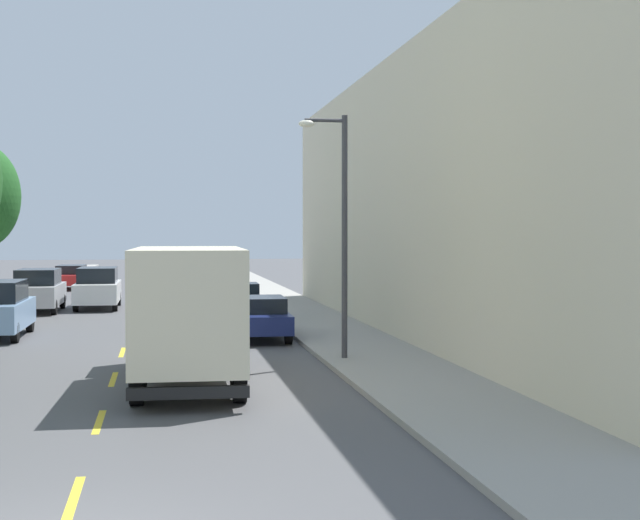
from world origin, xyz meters
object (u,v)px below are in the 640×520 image
Objects in this scene: parked_sedan_navy at (260,317)px; parked_hatchback_teal at (239,301)px; moving_white_sedan at (98,288)px; parked_suv_silver at (38,290)px; parked_sedan_orange at (209,274)px; parked_wagon_black at (225,287)px; delivery_box_truck at (189,306)px; parked_wagon_red at (71,276)px; street_lamp at (339,217)px.

parked_sedan_navy is 1.13× the size of parked_hatchback_teal.
parked_suv_silver is at bearing -151.25° from moving_white_sedan.
parked_sedan_navy is at bearing -89.81° from parked_sedan_orange.
parked_sedan_navy is (0.14, -15.36, -0.05)m from parked_wagon_black.
parked_hatchback_teal is (0.02, -8.15, -0.05)m from parked_wagon_black.
parked_hatchback_teal is (-0.12, 7.20, 0.01)m from parked_sedan_navy.
delivery_box_truck is 1.62× the size of parked_wagon_red.
parked_sedan_orange is 0.99× the size of parked_sedan_navy.
moving_white_sedan is (-6.08, 6.12, 0.23)m from parked_hatchback_teal.
parked_wagon_red is 1.05× the size of parked_sedan_orange.
parked_wagon_red is 1.18× the size of parked_hatchback_teal.
parked_sedan_navy is at bearing -53.94° from parked_suv_silver.
parked_wagon_black is 0.99× the size of moving_white_sedan.
parked_sedan_navy is (8.89, -28.51, -0.05)m from parked_wagon_red.
parked_suv_silver is at bearing -89.37° from parked_wagon_red.
parked_wagon_red is 23.03m from parked_hatchback_teal.
street_lamp is 37.15m from parked_sedan_orange.
parked_hatchback_teal is at bearing -28.94° from parked_suv_silver.
street_lamp reaches higher than parked_sedan_orange.
delivery_box_truck is at bearing -98.90° from parked_hatchback_teal.
parked_wagon_red is at bearing 107.31° from parked_sedan_navy.
street_lamp is 1.64× the size of parked_hatchback_teal.
parked_wagon_red is 1.00× the size of parked_wagon_black.
delivery_box_truck reaches higher than parked_wagon_black.
parked_suv_silver is (-8.60, -19.16, 0.24)m from parked_sedan_orange.
parked_wagon_red and parked_hatchback_teal have the same top height.
parked_sedan_navy is 14.79m from parked_suv_silver.
delivery_box_truck is at bearing -106.70° from parked_sedan_navy.
parked_wagon_black is at bearing -56.36° from parked_wagon_red.
parked_wagon_black is (-1.68, 21.22, -3.18)m from street_lamp.
parked_hatchback_teal is at bearing 81.10° from delivery_box_truck.
delivery_box_truck reaches higher than parked_suv_silver.
street_lamp is 21.52m from parked_wagon_black.
moving_white_sedan is at bearing -108.92° from parked_sedan_orange.
moving_white_sedan is (2.50, 1.37, 0.00)m from parked_suv_silver.
parked_wagon_red reaches higher than parked_sedan_navy.
parked_wagon_red is at bearing 123.64° from parked_wagon_black.
parked_sedan_orange is at bearing 92.56° from street_lamp.
parked_sedan_orange is 0.95× the size of parked_wagon_black.
parked_suv_silver is at bearing -158.32° from parked_wagon_black.
parked_suv_silver is at bearing 106.46° from delivery_box_truck.
delivery_box_truck is 1.60× the size of parked_suv_silver.
delivery_box_truck is 24.19m from parked_wagon_black.
parked_sedan_navy is at bearing 104.76° from street_lamp.
parked_sedan_orange is (8.78, 2.60, -0.05)m from parked_wagon_red.
parked_suv_silver reaches higher than parked_wagon_red.
delivery_box_truck reaches higher than parked_sedan_navy.
parked_wagon_black is at bearing 84.14° from delivery_box_truck.
parked_suv_silver is at bearing 126.06° from parked_sedan_navy.
parked_hatchback_teal is 0.84× the size of parked_suv_silver.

